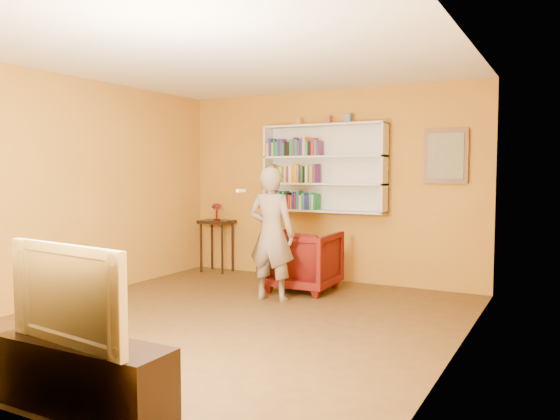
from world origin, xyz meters
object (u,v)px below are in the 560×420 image
at_px(tv_cabinet, 84,376).
at_px(armchair, 303,261).
at_px(person, 271,234).
at_px(bookshelf, 325,169).
at_px(console_table, 217,229).
at_px(ruby_lustre, 217,208).
at_px(television, 82,292).

bearing_deg(tv_cabinet, armchair, 94.76).
bearing_deg(person, bookshelf, -96.04).
distance_m(console_table, armchair, 1.89).
bearing_deg(bookshelf, console_table, -174.81).
relative_size(console_table, tv_cabinet, 0.63).
xyz_separation_m(person, tv_cabinet, (0.42, -3.24, -0.58)).
relative_size(person, tv_cabinet, 1.26).
bearing_deg(bookshelf, person, -93.02).
bearing_deg(ruby_lustre, television, -65.00).
xyz_separation_m(console_table, tv_cabinet, (2.10, -4.50, -0.44)).
bearing_deg(television, person, 104.26).
relative_size(console_table, person, 0.50).
xyz_separation_m(bookshelf, television, (0.34, -4.66, -0.81)).
relative_size(ruby_lustre, television, 0.23).
relative_size(armchair, television, 0.78).
relative_size(ruby_lustre, armchair, 0.30).
distance_m(console_table, person, 2.11).
bearing_deg(person, television, 94.33).
distance_m(console_table, tv_cabinet, 4.98).
height_order(console_table, armchair, console_table).
bearing_deg(television, tv_cabinet, 0.00).
relative_size(bookshelf, console_table, 2.24).
height_order(ruby_lustre, tv_cabinet, ruby_lustre).
bearing_deg(ruby_lustre, console_table, 131.19).
relative_size(person, television, 1.45).
xyz_separation_m(person, television, (0.42, -3.24, -0.03)).
distance_m(bookshelf, ruby_lustre, 1.86).
distance_m(bookshelf, console_table, 1.99).
xyz_separation_m(ruby_lustre, television, (2.10, -4.50, -0.21)).
xyz_separation_m(ruby_lustre, armchair, (1.77, -0.59, -0.60)).
height_order(bookshelf, television, bookshelf).
distance_m(bookshelf, person, 1.63).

